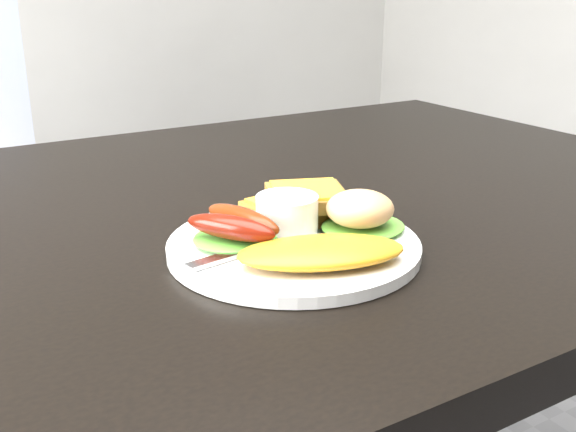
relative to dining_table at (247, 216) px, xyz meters
name	(u,v)px	position (x,y,z in m)	size (l,w,h in m)	color
dining_table	(247,216)	(0.00, 0.00, 0.00)	(1.20, 0.80, 0.04)	black
plate	(294,246)	(-0.03, -0.16, 0.03)	(0.23, 0.23, 0.01)	white
lettuce_left	(236,237)	(-0.08, -0.13, 0.04)	(0.08, 0.07, 0.01)	#47892E
lettuce_right	(363,226)	(0.03, -0.17, 0.04)	(0.08, 0.07, 0.01)	green
omelette	(321,252)	(-0.04, -0.21, 0.04)	(0.14, 0.07, 0.02)	gold
sausage_a	(230,227)	(-0.09, -0.15, 0.05)	(0.02, 0.09, 0.02)	maroon
sausage_b	(242,219)	(-0.07, -0.14, 0.05)	(0.02, 0.09, 0.02)	brown
ramekin	(287,214)	(-0.03, -0.14, 0.05)	(0.06, 0.06, 0.03)	white
toast_a	(292,210)	(0.00, -0.10, 0.04)	(0.08, 0.08, 0.01)	olive
toast_b	(307,197)	(0.01, -0.11, 0.05)	(0.07, 0.07, 0.01)	olive
potato_salad	(360,209)	(0.03, -0.17, 0.06)	(0.06, 0.06, 0.03)	#CBB189
fork	(264,245)	(-0.07, -0.16, 0.03)	(0.15, 0.01, 0.00)	#ADAFB7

